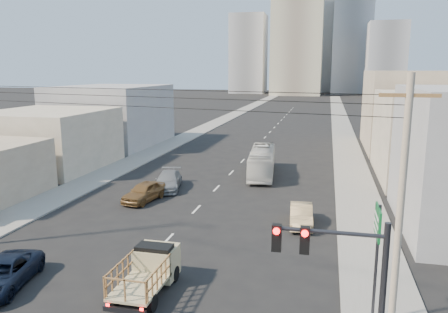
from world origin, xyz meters
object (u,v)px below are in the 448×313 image
at_px(flatbed_pickup, 148,269).
at_px(traffic_signal, 345,284).
at_px(navy_pickup, 3,274).
at_px(sedan_tan, 301,215).
at_px(green_sign, 377,236).
at_px(sedan_grey, 168,181).
at_px(sedan_brown, 144,192).
at_px(city_bus, 262,162).
at_px(utility_pole, 399,223).

distance_m(flatbed_pickup, traffic_signal, 10.43).
bearing_deg(navy_pickup, traffic_signal, -26.51).
xyz_separation_m(sedan_tan, green_sign, (3.47, -10.94, 3.06)).
xyz_separation_m(sedan_tan, sedan_grey, (-11.69, 6.40, 0.05)).
xyz_separation_m(flatbed_pickup, sedan_brown, (-5.92, 13.18, -0.35)).
height_order(flatbed_pickup, sedan_brown, flatbed_pickup).
bearing_deg(sedan_brown, green_sign, -30.21).
height_order(traffic_signal, green_sign, traffic_signal).
relative_size(flatbed_pickup, sedan_brown, 1.01).
relative_size(navy_pickup, sedan_brown, 1.10).
relative_size(navy_pickup, traffic_signal, 0.80).
height_order(sedan_tan, green_sign, green_sign).
height_order(city_bus, traffic_signal, traffic_signal).
bearing_deg(traffic_signal, sedan_brown, 127.67).
xyz_separation_m(green_sign, utility_pole, (0.34, -2.50, 1.44)).
bearing_deg(utility_pole, sedan_brown, 135.00).
distance_m(flatbed_pickup, sedan_tan, 12.32).
distance_m(navy_pickup, traffic_signal, 16.13).
bearing_deg(city_bus, sedan_tan, -76.69).
distance_m(navy_pickup, utility_pole, 17.61).
distance_m(city_bus, green_sign, 25.67).
xyz_separation_m(city_bus, traffic_signal, (6.66, -29.26, 2.74)).
bearing_deg(sedan_tan, city_bus, 104.52).
distance_m(sedan_tan, utility_pole, 14.67).
xyz_separation_m(navy_pickup, sedan_tan, (13.13, 11.79, 0.01)).
height_order(flatbed_pickup, sedan_tan, flatbed_pickup).
xyz_separation_m(city_bus, green_sign, (8.06, -24.25, 2.41)).
bearing_deg(flatbed_pickup, utility_pole, -15.88).
bearing_deg(sedan_brown, utility_pole, -34.43).
bearing_deg(traffic_signal, city_bus, 102.83).
bearing_deg(traffic_signal, flatbed_pickup, 147.35).
relative_size(green_sign, utility_pole, 0.50).
relative_size(flatbed_pickup, utility_pole, 0.44).
bearing_deg(green_sign, sedan_tan, 107.61).
distance_m(sedan_grey, traffic_signal, 26.46).
bearing_deg(navy_pickup, utility_pole, -16.79).
relative_size(sedan_tan, green_sign, 0.83).
xyz_separation_m(sedan_brown, traffic_signal, (14.34, -18.58, 3.33)).
xyz_separation_m(flatbed_pickup, sedan_grey, (-5.35, 16.95, -0.36)).
distance_m(sedan_brown, sedan_grey, 3.82).
height_order(navy_pickup, green_sign, green_sign).
bearing_deg(sedan_brown, navy_pickup, -82.89).
bearing_deg(sedan_tan, utility_pole, -78.66).
xyz_separation_m(navy_pickup, green_sign, (16.60, 0.85, 3.08)).
relative_size(sedan_grey, green_sign, 1.01).
relative_size(traffic_signal, utility_pole, 0.60).
height_order(navy_pickup, traffic_signal, traffic_signal).
distance_m(city_bus, utility_pole, 28.30).
xyz_separation_m(flatbed_pickup, navy_pickup, (-6.79, -1.24, -0.43)).
height_order(sedan_grey, traffic_signal, traffic_signal).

